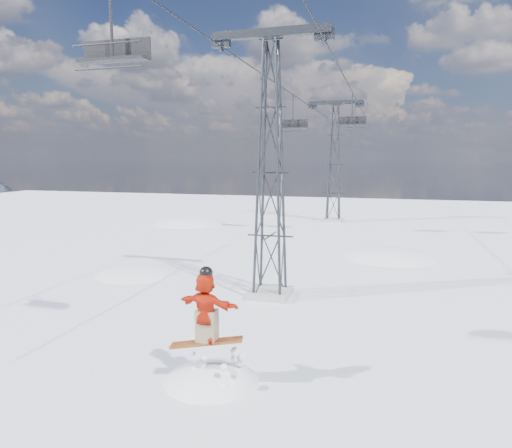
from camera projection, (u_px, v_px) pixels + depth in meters
The scene contains 9 objects.
ground at pixel (174, 375), 13.01m from camera, with size 120.00×120.00×0.00m, color white.
snow_terrain at pixel (242, 359), 35.90m from camera, with size 39.00×37.00×22.00m.
lift_tower_near at pixel (270, 174), 19.62m from camera, with size 5.20×1.80×11.43m.
lift_tower_far at pixel (334, 165), 43.41m from camera, with size 5.20×1.80×11.43m.
haul_cables at pixel (314, 85), 29.78m from camera, with size 4.46×51.00×0.06m.
snowboarder_jump at pixel (212, 433), 12.95m from camera, with size 4.40×4.40×7.27m.
lift_chair_near at pixel (114, 52), 11.94m from camera, with size 1.97×0.57×2.45m.
lift_chair_mid at pixel (352, 121), 33.75m from camera, with size 2.06×0.59×2.56m.
lift_chair_far at pixel (293, 125), 34.79m from camera, with size 2.23×0.64×2.76m.
Camera 1 is at (5.59, -11.14, 6.15)m, focal length 32.00 mm.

